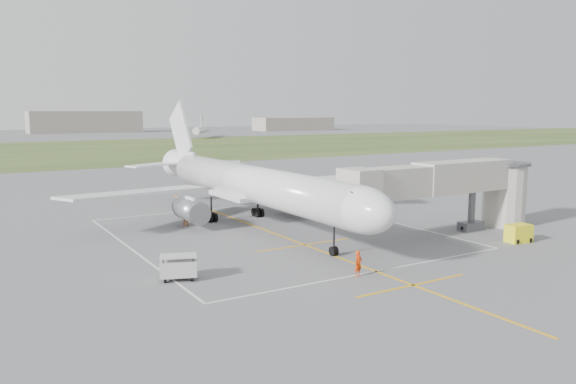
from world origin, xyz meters
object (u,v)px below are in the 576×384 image
jet_bridge (457,186)px  ramp_worker_wing (185,217)px  ramp_worker_nose (358,264)px  airliner (250,184)px  gpu_unit (519,233)px  baggage_cart (178,267)px

jet_bridge → ramp_worker_wing: 28.23m
jet_bridge → ramp_worker_nose: bearing=-159.1°
airliner → gpu_unit: 27.01m
gpu_unit → baggage_cart: bearing=179.4°
ramp_worker_nose → ramp_worker_wing: bearing=89.3°
ramp_worker_nose → ramp_worker_wing: 24.53m
gpu_unit → baggage_cart: (-31.27, 5.15, 0.11)m
gpu_unit → ramp_worker_wing: (-23.82, 23.29, 0.11)m
airliner → jet_bridge: airliner is taller
airliner → ramp_worker_wing: bearing=153.0°
airliner → jet_bridge: bearing=-42.2°
airliner → baggage_cart: (-13.62, -14.99, -3.46)m
jet_bridge → baggage_cart: jet_bridge is taller
baggage_cart → ramp_worker_nose: 13.14m
baggage_cart → ramp_worker_nose: bearing=-6.7°
ramp_worker_wing → baggage_cart: bearing=101.0°
baggage_cart → ramp_worker_nose: ramp_worker_nose is taller
gpu_unit → ramp_worker_wing: ramp_worker_wing is taller
jet_bridge → gpu_unit: (1.92, -5.89, -3.92)m
jet_bridge → ramp_worker_wing: bearing=141.5°
ramp_worker_wing → jet_bridge: bearing=174.8°
ramp_worker_nose → jet_bridge: bearing=10.3°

